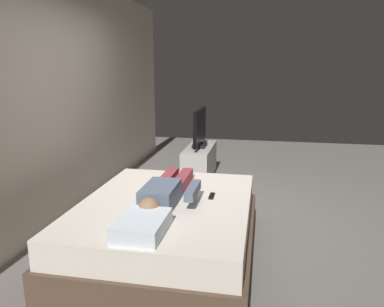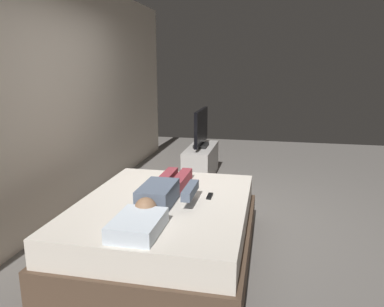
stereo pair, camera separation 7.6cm
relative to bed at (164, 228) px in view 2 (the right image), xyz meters
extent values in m
plane|color=slate|center=(0.72, -0.34, -0.26)|extent=(10.00, 10.00, 0.00)
cube|color=beige|center=(1.12, 1.43, 1.14)|extent=(6.40, 0.10, 2.80)
cube|color=brown|center=(0.00, 0.00, -0.11)|extent=(2.00, 1.59, 0.30)
cube|color=silver|center=(0.00, 0.00, 0.16)|extent=(1.92, 1.51, 0.24)
cube|color=white|center=(-0.68, 0.00, 0.34)|extent=(0.48, 0.34, 0.12)
cube|color=slate|center=(-0.10, 0.02, 0.37)|extent=(0.48, 0.28, 0.18)
sphere|color=#936B4C|center=(-0.43, 0.02, 0.37)|extent=(0.18, 0.18, 0.18)
cube|color=#993842|center=(0.44, -0.06, 0.33)|extent=(0.60, 0.11, 0.11)
cube|color=#993842|center=(0.44, 0.10, 0.33)|extent=(0.60, 0.11, 0.11)
cube|color=slate|center=(-0.04, -0.26, 0.41)|extent=(0.40, 0.08, 0.08)
cube|color=black|center=(0.18, -0.40, 0.29)|extent=(0.15, 0.04, 0.02)
cube|color=#B7B2AD|center=(2.51, 0.12, -0.01)|extent=(1.10, 0.40, 0.50)
cube|color=black|center=(2.51, 0.12, 0.26)|extent=(0.32, 0.20, 0.05)
cube|color=black|center=(2.51, 0.12, 0.56)|extent=(0.88, 0.05, 0.54)
camera|label=1|loc=(-3.06, -0.83, 1.47)|focal=34.40mm
camera|label=2|loc=(-3.05, -0.91, 1.47)|focal=34.40mm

